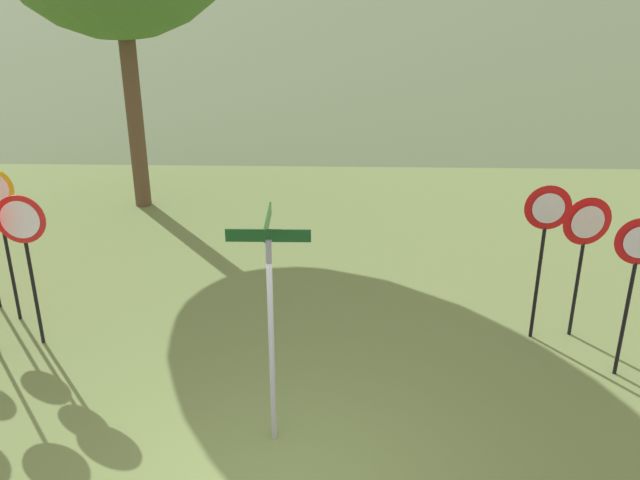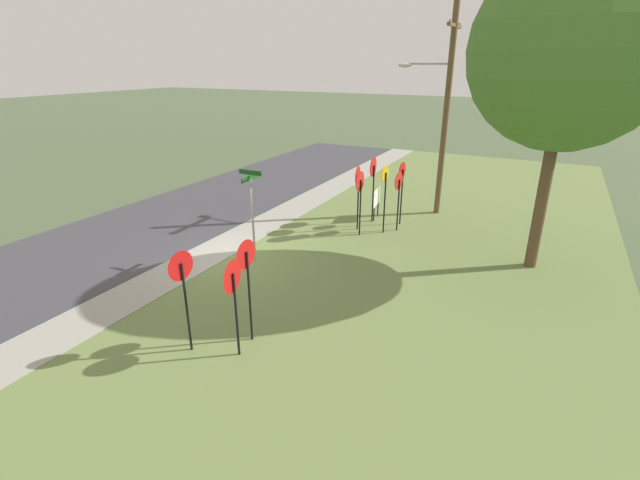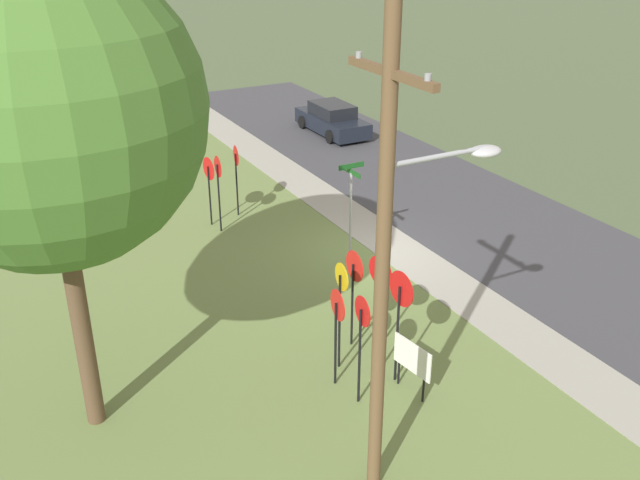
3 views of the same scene
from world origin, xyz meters
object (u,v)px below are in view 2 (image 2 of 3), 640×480
stop_sign_near_left (358,184)px  stop_sign_far_right (360,189)px  yield_sign_near_right (247,267)px  yield_sign_far_left (233,286)px  stop_sign_near_right (398,189)px  utility_pole (443,104)px  oak_tree_left (570,51)px  notice_board (377,199)px  street_name_post (252,209)px  stop_sign_far_center (373,175)px  stop_sign_far_left (385,185)px  stop_sign_center_tall (402,180)px  yield_sign_near_left (182,278)px

stop_sign_near_left → stop_sign_far_right: bearing=20.7°
yield_sign_near_right → yield_sign_far_left: bearing=9.1°
stop_sign_near_right → stop_sign_far_right: 1.60m
yield_sign_far_left → stop_sign_far_right: bearing=174.9°
stop_sign_near_left → utility_pole: size_ratio=0.30×
stop_sign_far_right → oak_tree_left: bearing=89.6°
notice_board → street_name_post: bearing=-26.3°
stop_sign_far_center → utility_pole: bearing=137.5°
stop_sign_far_center → stop_sign_far_right: (1.67, 0.13, -0.18)m
yield_sign_far_left → stop_sign_far_center: bearing=175.1°
utility_pole → oak_tree_left: bearing=45.2°
stop_sign_far_right → notice_board: bearing=-176.1°
stop_sign_near_right → utility_pole: size_ratio=0.27×
stop_sign_far_center → stop_sign_far_right: bearing=1.0°
stop_sign_near_right → notice_board: bearing=-125.1°
stop_sign_near_right → stop_sign_far_left: size_ratio=0.89×
stop_sign_far_left → oak_tree_left: 7.02m
street_name_post → utility_pole: utility_pole is taller
stop_sign_far_right → stop_sign_near_left: bearing=-149.7°
stop_sign_near_left → stop_sign_far_left: bearing=85.6°
stop_sign_near_right → utility_pole: bearing=171.4°
stop_sign_center_tall → yield_sign_near_left: stop_sign_center_tall is taller
stop_sign_near_left → stop_sign_far_left: (-0.09, 1.05, 0.04)m
stop_sign_near_left → yield_sign_far_left: size_ratio=1.08×
stop_sign_near_right → oak_tree_left: bearing=81.3°
stop_sign_center_tall → notice_board: stop_sign_center_tall is taller
yield_sign_near_right → stop_sign_center_tall: bearing=177.9°
yield_sign_far_left → notice_board: (-10.46, -0.61, -0.89)m
yield_sign_near_left → stop_sign_center_tall: bearing=178.0°
stop_sign_far_right → stop_sign_center_tall: 2.17m
stop_sign_near_right → stop_sign_far_right: stop_sign_far_right is taller
yield_sign_far_left → street_name_post: bearing=-158.0°
stop_sign_center_tall → yield_sign_near_right: (9.56, -0.59, 0.08)m
stop_sign_center_tall → yield_sign_near_right: 9.58m
street_name_post → notice_board: (-6.00, 2.00, -0.97)m
stop_sign_near_left → notice_board: (-1.64, 0.19, -0.99)m
stop_sign_near_left → yield_sign_far_left: (8.82, 0.80, -0.10)m
stop_sign_near_left → yield_sign_near_left: size_ratio=1.03×
stop_sign_far_left → street_name_post: size_ratio=0.86×
stop_sign_far_right → notice_board: stop_sign_far_right is taller
stop_sign_far_left → stop_sign_far_right: size_ratio=1.06×
stop_sign_far_center → stop_sign_center_tall: bearing=100.1°
yield_sign_near_left → stop_sign_far_left: bearing=178.3°
utility_pole → yield_sign_far_left: bearing=-6.3°
yield_sign_near_left → yield_sign_far_left: (-0.35, 1.08, -0.08)m
stop_sign_near_left → street_name_post: street_name_post is taller
yield_sign_near_left → yield_sign_far_left: bearing=114.3°
stop_sign_near_left → stop_sign_near_right: 1.55m
yield_sign_near_left → yield_sign_near_right: size_ratio=0.96×
yield_sign_near_left → yield_sign_near_right: yield_sign_near_right is taller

